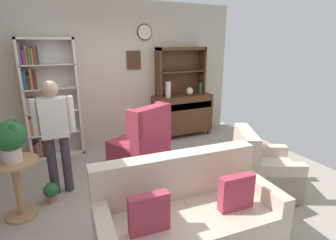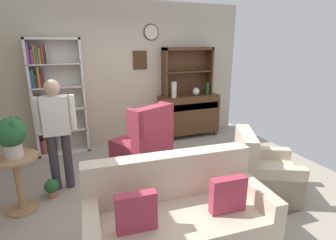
# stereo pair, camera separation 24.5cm
# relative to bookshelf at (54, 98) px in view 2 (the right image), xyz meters

# --- Properties ---
(ground_plane) EXTENTS (5.40, 4.60, 0.02)m
(ground_plane) POSITION_rel_bookshelf_xyz_m (1.40, -1.94, -1.06)
(ground_plane) COLOR #9E9384
(wall_back) EXTENTS (5.00, 0.09, 2.80)m
(wall_back) POSITION_rel_bookshelf_xyz_m (1.41, 0.19, 0.35)
(wall_back) COLOR #BCB299
(wall_back) RESTS_ON ground_plane
(area_rug) EXTENTS (2.33, 1.72, 0.01)m
(area_rug) POSITION_rel_bookshelf_xyz_m (1.60, -2.24, -1.05)
(area_rug) COLOR brown
(area_rug) RESTS_ON ground_plane
(bookshelf) EXTENTS (0.90, 0.30, 2.10)m
(bookshelf) POSITION_rel_bookshelf_xyz_m (0.00, 0.00, 0.00)
(bookshelf) COLOR silver
(bookshelf) RESTS_ON ground_plane
(sideboard) EXTENTS (1.30, 0.45, 0.92)m
(sideboard) POSITION_rel_bookshelf_xyz_m (2.67, -0.08, -0.54)
(sideboard) COLOR #4C2D19
(sideboard) RESTS_ON ground_plane
(sideboard_hutch) EXTENTS (1.10, 0.26, 1.00)m
(sideboard_hutch) POSITION_rel_bookshelf_xyz_m (2.67, 0.02, 0.51)
(sideboard_hutch) COLOR #4C2D19
(sideboard_hutch) RESTS_ON sideboard
(vase_tall) EXTENTS (0.11, 0.11, 0.32)m
(vase_tall) POSITION_rel_bookshelf_xyz_m (2.28, -0.16, 0.03)
(vase_tall) COLOR beige
(vase_tall) RESTS_ON sideboard
(vase_round) EXTENTS (0.15, 0.15, 0.17)m
(vase_round) POSITION_rel_bookshelf_xyz_m (2.80, -0.15, -0.05)
(vase_round) COLOR beige
(vase_round) RESTS_ON sideboard
(bottle_wine) EXTENTS (0.07, 0.07, 0.27)m
(bottle_wine) POSITION_rel_bookshelf_xyz_m (3.06, -0.17, -0.00)
(bottle_wine) COLOR #194223
(bottle_wine) RESTS_ON sideboard
(couch_floral) EXTENTS (1.86, 0.99, 0.90)m
(couch_floral) POSITION_rel_bookshelf_xyz_m (1.09, -3.03, -0.74)
(couch_floral) COLOR beige
(couch_floral) RESTS_ON ground_plane
(armchair_floral) EXTENTS (1.04, 1.03, 0.88)m
(armchair_floral) POSITION_rel_bookshelf_xyz_m (2.56, -2.58, -0.76)
(armchair_floral) COLOR beige
(armchair_floral) RESTS_ON ground_plane
(wingback_chair) EXTENTS (1.05, 1.06, 1.05)m
(wingback_chair) POSITION_rel_bookshelf_xyz_m (1.35, -1.08, -0.67)
(wingback_chair) COLOR #A33347
(wingback_chair) RESTS_ON ground_plane
(plant_stand) EXTENTS (0.52, 0.52, 0.72)m
(plant_stand) POSITION_rel_bookshelf_xyz_m (-0.46, -1.76, -0.61)
(plant_stand) COLOR #A87F56
(plant_stand) RESTS_ON ground_plane
(potted_plant_large) EXTENTS (0.34, 0.34, 0.47)m
(potted_plant_large) POSITION_rel_bookshelf_xyz_m (-0.46, -1.76, -0.05)
(potted_plant_large) COLOR beige
(potted_plant_large) RESTS_ON plant_stand
(potted_plant_small) EXTENTS (0.19, 0.19, 0.26)m
(potted_plant_small) POSITION_rel_bookshelf_xyz_m (-0.12, -1.59, -0.90)
(potted_plant_small) COLOR #AD6B4C
(potted_plant_small) RESTS_ON ground_plane
(person_reading) EXTENTS (0.52, 0.21, 1.56)m
(person_reading) POSITION_rel_bookshelf_xyz_m (0.03, -1.39, -0.15)
(person_reading) COLOR #38333D
(person_reading) RESTS_ON ground_plane
(coffee_table) EXTENTS (0.80, 0.50, 0.42)m
(coffee_table) POSITION_rel_bookshelf_xyz_m (1.19, -2.05, -0.70)
(coffee_table) COLOR #4C2D19
(coffee_table) RESTS_ON ground_plane
(book_stack) EXTENTS (0.21, 0.15, 0.08)m
(book_stack) POSITION_rel_bookshelf_xyz_m (1.23, -2.13, -0.60)
(book_stack) COLOR #284C8C
(book_stack) RESTS_ON coffee_table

